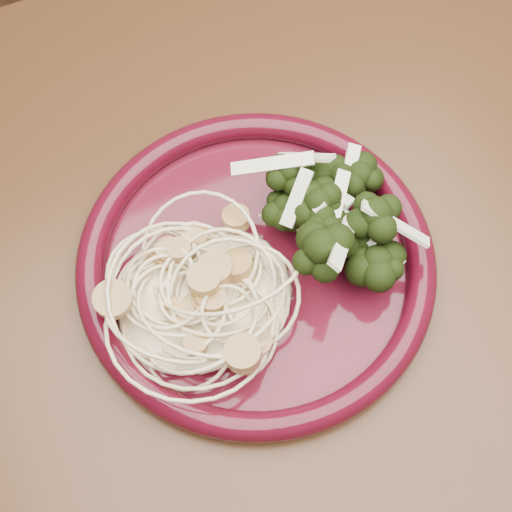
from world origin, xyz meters
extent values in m
cube|color=#472814|center=(0.00, 0.00, 0.73)|extent=(1.20, 0.80, 0.04)
cylinder|color=#472814|center=(0.55, 0.35, 0.35)|extent=(0.06, 0.06, 0.71)
cylinder|color=#450C18|center=(0.11, 0.06, 0.75)|extent=(0.31, 0.31, 0.01)
torus|color=#450714|center=(0.11, 0.06, 0.76)|extent=(0.32, 0.32, 0.02)
ellipsoid|color=beige|center=(0.07, 0.05, 0.77)|extent=(0.15, 0.14, 0.03)
ellipsoid|color=black|center=(0.17, 0.07, 0.78)|extent=(0.12, 0.16, 0.05)
camera|label=1|loc=(0.02, -0.14, 1.23)|focal=50.00mm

